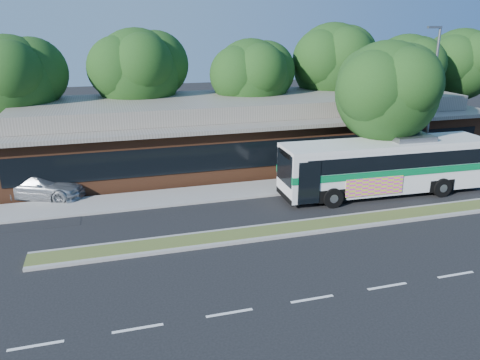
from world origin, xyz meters
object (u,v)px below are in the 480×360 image
Objects in this scene: transit_bus at (386,162)px; sedan at (38,185)px; lamp_post at (431,99)px; sidewalk_tree at (392,89)px.

transit_bus is 19.31m from sedan.
lamp_post reaches higher than sidewalk_tree.
sidewalk_tree reaches higher than transit_bus.
sidewalk_tree is (-3.15, -0.56, 0.73)m from lamp_post.
lamp_post reaches higher than sedan.
sedan is (-22.87, 2.56, -4.16)m from lamp_post.
lamp_post is 1.76× the size of sedan.
sedan is at bearing 171.02° from sidewalk_tree.
sedan is (-18.68, 4.76, -1.10)m from transit_bus.
transit_bus is 2.32× the size of sedan.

